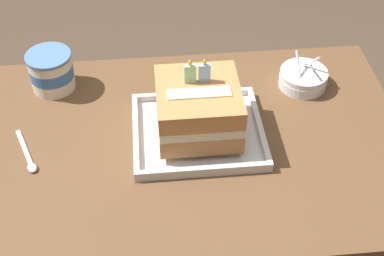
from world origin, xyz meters
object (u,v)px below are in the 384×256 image
ice_cream_tub (51,71)px  serving_spoon_near_tray (29,159)px  birthday_cake (198,108)px  foil_tray (198,132)px  bowl_stack (303,78)px

ice_cream_tub → serving_spoon_near_tray: (-0.03, -0.25, -0.05)m
birthday_cake → ice_cream_tub: bearing=148.7°
birthday_cake → ice_cream_tub: birthday_cake is taller
foil_tray → bowl_stack: (0.28, 0.15, 0.01)m
serving_spoon_near_tray → birthday_cake: bearing=6.9°
foil_tray → bowl_stack: bearing=28.8°
foil_tray → bowl_stack: bowl_stack is taller
foil_tray → bowl_stack: 0.32m
birthday_cake → ice_cream_tub: size_ratio=1.67×
bowl_stack → serving_spoon_near_tray: size_ratio=0.85×
birthday_cake → serving_spoon_near_tray: (-0.37, -0.04, -0.08)m
bowl_stack → ice_cream_tub: ice_cream_tub is taller
birthday_cake → serving_spoon_near_tray: bearing=-173.1°
bowl_stack → ice_cream_tub: bearing=175.1°
foil_tray → birthday_cake: bearing=90.0°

